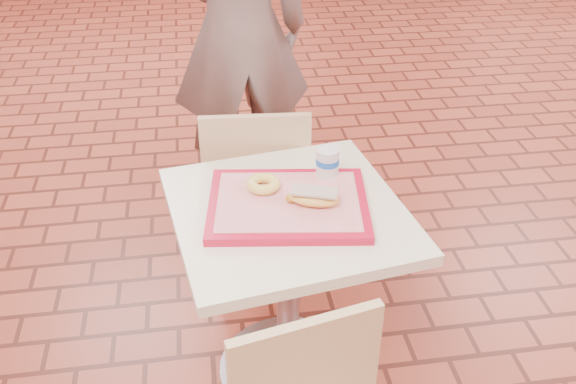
{
  "coord_description": "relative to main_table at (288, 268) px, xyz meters",
  "views": [
    {
      "loc": [
        -1.21,
        -2.33,
        1.85
      ],
      "look_at": [
        -0.98,
        -0.75,
        0.79
      ],
      "focal_mm": 40.0,
      "sensor_mm": 36.0,
      "label": 1
    }
  ],
  "objects": [
    {
      "name": "customer",
      "position": [
        -0.05,
        1.16,
        0.4
      ],
      "size": [
        0.68,
        0.48,
        1.77
      ],
      "primitive_type": "imported",
      "rotation": [
        0.0,
        0.0,
        3.23
      ],
      "color": "#6B5853",
      "rests_on": "ground"
    },
    {
      "name": "wainscot_band",
      "position": [
        0.98,
        0.75,
        0.01
      ],
      "size": [
        8.0,
        10.0,
        1.0
      ],
      "color": "maroon",
      "rests_on": "ground"
    },
    {
      "name": "paper_cup",
      "position": [
        0.15,
        0.13,
        0.31
      ],
      "size": [
        0.07,
        0.07,
        0.09
      ],
      "rotation": [
        0.0,
        0.0,
        -0.35
      ],
      "color": "silver",
      "rests_on": "serving_tray"
    },
    {
      "name": "serving_tray",
      "position": [
        0.0,
        0.0,
        0.25
      ],
      "size": [
        0.48,
        0.37,
        0.03
      ],
      "rotation": [
        0.0,
        0.0,
        -0.13
      ],
      "color": "#B80D2B",
      "rests_on": "main_table"
    },
    {
      "name": "main_table",
      "position": [
        0.0,
        0.0,
        0.0
      ],
      "size": [
        0.69,
        0.69,
        0.73
      ],
      "rotation": [
        0.0,
        0.0,
        0.16
      ],
      "color": "beige",
      "rests_on": "ground"
    },
    {
      "name": "chair_main_back",
      "position": [
        -0.05,
        0.5,
        -0.02
      ],
      "size": [
        0.42,
        0.42,
        0.85
      ],
      "rotation": [
        0.0,
        0.0,
        3.07
      ],
      "color": "tan",
      "rests_on": "ground"
    },
    {
      "name": "long_john_donut",
      "position": [
        0.07,
        -0.03,
        0.29
      ],
      "size": [
        0.17,
        0.12,
        0.05
      ],
      "rotation": [
        0.0,
        0.0,
        -0.34
      ],
      "color": "#EEB045",
      "rests_on": "serving_tray"
    },
    {
      "name": "ring_donut",
      "position": [
        -0.07,
        0.08,
        0.28
      ],
      "size": [
        0.13,
        0.13,
        0.03
      ],
      "primitive_type": "torus",
      "rotation": [
        0.0,
        0.0,
        -0.24
      ],
      "color": "#E7C754",
      "rests_on": "serving_tray"
    }
  ]
}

